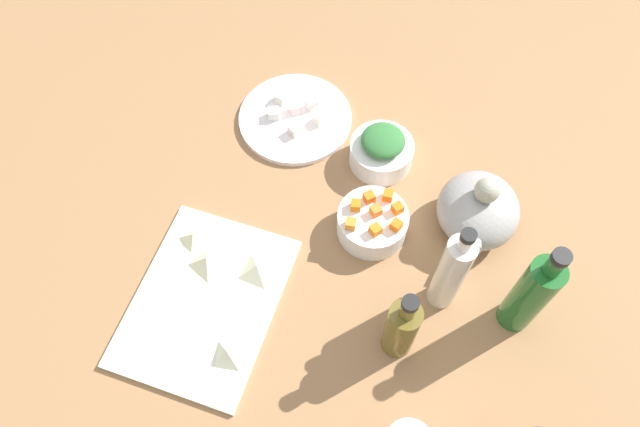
{
  "coord_description": "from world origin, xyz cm",
  "views": [
    {
      "loc": [
        51.87,
        11.97,
        102.47
      ],
      "look_at": [
        0.0,
        0.0,
        8.0
      ],
      "focal_mm": 33.36,
      "sensor_mm": 36.0,
      "label": 1
    }
  ],
  "objects_px": {
    "bowl_greens": "(381,153)",
    "bottle_0": "(401,328)",
    "plate_tofu": "(295,118)",
    "bowl_carrots": "(372,223)",
    "bottle_2": "(451,272)",
    "bottle_3": "(531,294)",
    "teapot": "(478,210)",
    "cutting_board": "(206,302)"
  },
  "relations": [
    {
      "from": "bottle_0",
      "to": "bottle_3",
      "type": "bearing_deg",
      "value": 115.85
    },
    {
      "from": "plate_tofu",
      "to": "teapot",
      "type": "distance_m",
      "value": 0.42
    },
    {
      "from": "bottle_2",
      "to": "bottle_3",
      "type": "distance_m",
      "value": 0.13
    },
    {
      "from": "bottle_0",
      "to": "cutting_board",
      "type": "bearing_deg",
      "value": -89.29
    },
    {
      "from": "bowl_greens",
      "to": "bottle_0",
      "type": "xyz_separation_m",
      "value": [
        0.37,
        0.09,
        0.05
      ]
    },
    {
      "from": "bowl_carrots",
      "to": "bottle_3",
      "type": "distance_m",
      "value": 0.31
    },
    {
      "from": "teapot",
      "to": "bottle_2",
      "type": "distance_m",
      "value": 0.17
    },
    {
      "from": "bottle_0",
      "to": "bottle_3",
      "type": "height_order",
      "value": "bottle_3"
    },
    {
      "from": "cutting_board",
      "to": "bowl_carrots",
      "type": "xyz_separation_m",
      "value": [
        -0.21,
        0.26,
        0.02
      ]
    },
    {
      "from": "cutting_board",
      "to": "bottle_3",
      "type": "xyz_separation_m",
      "value": [
        -0.1,
        0.53,
        0.1
      ]
    },
    {
      "from": "bowl_greens",
      "to": "bowl_carrots",
      "type": "xyz_separation_m",
      "value": [
        0.16,
        0.01,
        0.0
      ]
    },
    {
      "from": "plate_tofu",
      "to": "bowl_greens",
      "type": "distance_m",
      "value": 0.2
    },
    {
      "from": "teapot",
      "to": "cutting_board",
      "type": "bearing_deg",
      "value": -58.95
    },
    {
      "from": "bottle_2",
      "to": "plate_tofu",
      "type": "bearing_deg",
      "value": -133.04
    },
    {
      "from": "plate_tofu",
      "to": "bottle_0",
      "type": "bearing_deg",
      "value": 33.76
    },
    {
      "from": "cutting_board",
      "to": "bowl_greens",
      "type": "bearing_deg",
      "value": 146.25
    },
    {
      "from": "teapot",
      "to": "bottle_3",
      "type": "distance_m",
      "value": 0.2
    },
    {
      "from": "bottle_2",
      "to": "teapot",
      "type": "bearing_deg",
      "value": 165.89
    },
    {
      "from": "bowl_carrots",
      "to": "plate_tofu",
      "type": "bearing_deg",
      "value": -137.34
    },
    {
      "from": "bowl_greens",
      "to": "bottle_3",
      "type": "xyz_separation_m",
      "value": [
        0.27,
        0.28,
        0.08
      ]
    },
    {
      "from": "bottle_2",
      "to": "cutting_board",
      "type": "bearing_deg",
      "value": -75.23
    },
    {
      "from": "bowl_carrots",
      "to": "bottle_0",
      "type": "bearing_deg",
      "value": 21.62
    },
    {
      "from": "plate_tofu",
      "to": "bowl_greens",
      "type": "relative_size",
      "value": 1.88
    },
    {
      "from": "cutting_board",
      "to": "bottle_3",
      "type": "height_order",
      "value": "bottle_3"
    },
    {
      "from": "bowl_greens",
      "to": "bottle_3",
      "type": "relative_size",
      "value": 0.51
    },
    {
      "from": "bottle_2",
      "to": "bowl_carrots",
      "type": "bearing_deg",
      "value": -125.74
    },
    {
      "from": "cutting_board",
      "to": "bottle_0",
      "type": "distance_m",
      "value": 0.35
    },
    {
      "from": "plate_tofu",
      "to": "cutting_board",
      "type": "bearing_deg",
      "value": -7.21
    },
    {
      "from": "bowl_greens",
      "to": "teapot",
      "type": "height_order",
      "value": "teapot"
    },
    {
      "from": "cutting_board",
      "to": "bottle_3",
      "type": "relative_size",
      "value": 1.32
    },
    {
      "from": "bowl_greens",
      "to": "bottle_2",
      "type": "distance_m",
      "value": 0.32
    },
    {
      "from": "bottle_0",
      "to": "bottle_2",
      "type": "relative_size",
      "value": 0.81
    },
    {
      "from": "plate_tofu",
      "to": "bottle_3",
      "type": "height_order",
      "value": "bottle_3"
    },
    {
      "from": "plate_tofu",
      "to": "bowl_carrots",
      "type": "xyz_separation_m",
      "value": [
        0.22,
        0.2,
        0.02
      ]
    },
    {
      "from": "plate_tofu",
      "to": "bowl_greens",
      "type": "bearing_deg",
      "value": 72.2
    },
    {
      "from": "bowl_greens",
      "to": "teapot",
      "type": "distance_m",
      "value": 0.22
    },
    {
      "from": "bowl_greens",
      "to": "teapot",
      "type": "bearing_deg",
      "value": 62.36
    },
    {
      "from": "plate_tofu",
      "to": "bowl_carrots",
      "type": "relative_size",
      "value": 1.81
    },
    {
      "from": "bottle_3",
      "to": "plate_tofu",
      "type": "bearing_deg",
      "value": -125.06
    },
    {
      "from": "plate_tofu",
      "to": "bottle_0",
      "type": "xyz_separation_m",
      "value": [
        0.43,
        0.29,
        0.07
      ]
    },
    {
      "from": "teapot",
      "to": "bottle_0",
      "type": "distance_m",
      "value": 0.28
    },
    {
      "from": "bowl_greens",
      "to": "bottle_0",
      "type": "bearing_deg",
      "value": 14.31
    }
  ]
}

